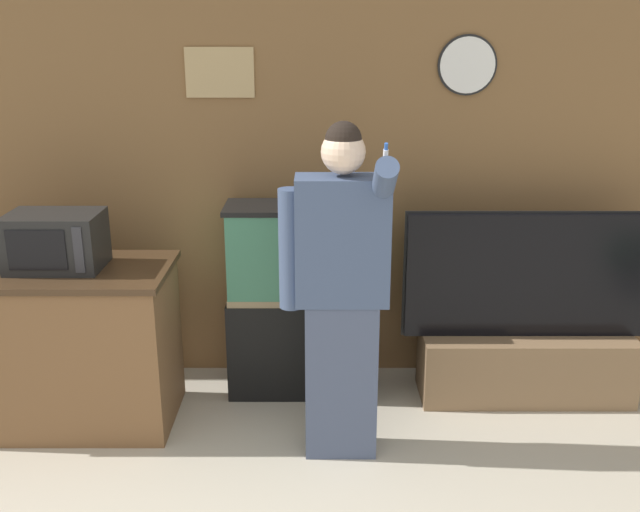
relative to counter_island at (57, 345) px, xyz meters
name	(u,v)px	position (x,y,z in m)	size (l,w,h in m)	color
wall_back_paneled	(278,176)	(1.23, 0.68, 0.84)	(10.00, 0.08, 2.60)	brown
counter_island	(57,345)	(0.00, 0.00, 0.00)	(1.34, 0.67, 0.93)	brown
microwave	(57,241)	(0.06, 0.01, 0.62)	(0.50, 0.35, 0.31)	black
aquarium_on_stand	(302,300)	(1.38, 0.37, 0.13)	(0.89, 0.36, 1.19)	black
tv_on_stand	(527,345)	(2.75, 0.27, -0.12)	(1.53, 0.40, 1.18)	brown
person_standing	(341,290)	(1.60, -0.32, 0.45)	(0.56, 0.42, 1.77)	#424C66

